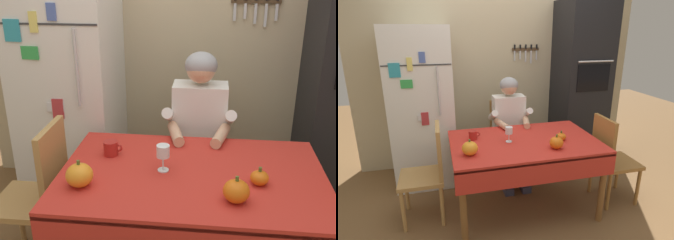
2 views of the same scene
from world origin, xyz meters
The scene contains 11 objects.
back_wall_assembly centered at (0.05, 1.35, 1.30)m, with size 3.70×0.13×2.60m.
refrigerator centered at (-0.95, 0.96, 0.90)m, with size 0.68×0.71×1.80m.
dining_table centered at (0.00, 0.08, 0.66)m, with size 1.40×0.90×0.74m.
chair_behind_person centered at (0.01, 0.87, 0.51)m, with size 0.40×0.40×0.93m.
seated_person centered at (0.01, 0.68, 0.74)m, with size 0.47×0.55×1.25m.
chair_left_side centered at (-0.90, 0.17, 0.51)m, with size 0.40×0.40×0.93m.
coffee_mug centered at (-0.47, 0.25, 0.78)m, with size 0.11×0.08×0.09m.
wine_glass centered at (-0.15, 0.10, 0.85)m, with size 0.07×0.07×0.15m.
pumpkin_large centered at (0.34, 0.01, 0.78)m, with size 0.09×0.09×0.10m.
pumpkin_medium centered at (-0.55, -0.10, 0.80)m, with size 0.14×0.14×0.14m.
pumpkin_small centered at (0.22, -0.15, 0.80)m, with size 0.12×0.12×0.13m.
Camera 1 is at (0.08, -1.75, 1.78)m, focal length 42.42 mm.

